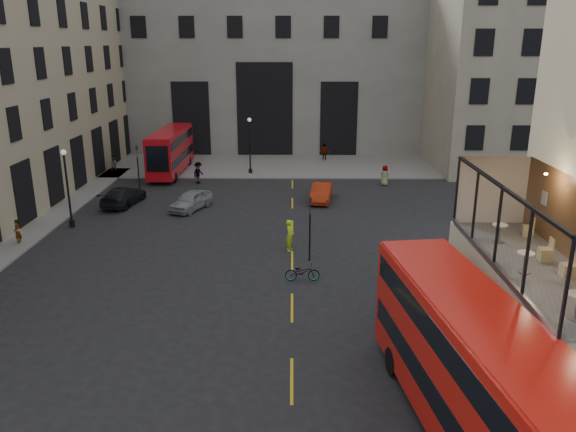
{
  "coord_description": "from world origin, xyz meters",
  "views": [
    {
      "loc": [
        -1.99,
        -18.13,
        12.09
      ],
      "look_at": [
        -2.23,
        11.0,
        3.0
      ],
      "focal_mm": 35.0,
      "sensor_mm": 36.0,
      "label": 1
    }
  ],
  "objects_px": {
    "traffic_light_far": "(138,162)",
    "cafe_table_far": "(500,230)",
    "street_lamp_b": "(250,149)",
    "bus_near": "(471,365)",
    "pedestrian_d": "(385,175)",
    "pedestrian_e": "(17,232)",
    "traffic_light_near": "(310,221)",
    "cafe_chair_c": "(545,254)",
    "street_lamp_a": "(68,193)",
    "cafe_chair_b": "(568,270)",
    "cafe_chair_d": "(528,230)",
    "car_c": "(123,196)",
    "pedestrian_c": "(324,153)",
    "bicycle": "(302,272)",
    "pedestrian_b": "(198,173)",
    "cyclist": "(290,235)",
    "pedestrian_a": "(114,164)",
    "car_a": "(191,200)",
    "bus_far": "(171,149)",
    "cafe_table_mid": "(525,259)",
    "car_b": "(321,192)"
  },
  "relations": [
    {
      "from": "car_b",
      "to": "street_lamp_a",
      "type": "bearing_deg",
      "value": -150.7
    },
    {
      "from": "bicycle",
      "to": "cafe_chair_c",
      "type": "height_order",
      "value": "cafe_chair_c"
    },
    {
      "from": "traffic_light_near",
      "to": "street_lamp_b",
      "type": "height_order",
      "value": "street_lamp_b"
    },
    {
      "from": "bicycle",
      "to": "pedestrian_b",
      "type": "distance_m",
      "value": 22.88
    },
    {
      "from": "pedestrian_a",
      "to": "pedestrian_e",
      "type": "xyz_separation_m",
      "value": [
        0.0,
        -19.66,
        -0.06
      ]
    },
    {
      "from": "car_b",
      "to": "cafe_table_mid",
      "type": "xyz_separation_m",
      "value": [
        5.57,
        -25.14,
        4.38
      ]
    },
    {
      "from": "traffic_light_far",
      "to": "pedestrian_d",
      "type": "distance_m",
      "value": 21.19
    },
    {
      "from": "pedestrian_b",
      "to": "pedestrian_e",
      "type": "height_order",
      "value": "pedestrian_b"
    },
    {
      "from": "traffic_light_near",
      "to": "car_b",
      "type": "distance_m",
      "value": 12.85
    },
    {
      "from": "car_c",
      "to": "cafe_chair_d",
      "type": "relative_size",
      "value": 6.14
    },
    {
      "from": "car_a",
      "to": "cafe_chair_b",
      "type": "xyz_separation_m",
      "value": [
        16.78,
        -23.05,
        4.15
      ]
    },
    {
      "from": "street_lamp_a",
      "to": "pedestrian_c",
      "type": "bearing_deg",
      "value": 50.17
    },
    {
      "from": "traffic_light_far",
      "to": "traffic_light_near",
      "type": "bearing_deg",
      "value": -48.81
    },
    {
      "from": "street_lamp_a",
      "to": "pedestrian_d",
      "type": "relative_size",
      "value": 2.98
    },
    {
      "from": "bus_far",
      "to": "pedestrian_b",
      "type": "height_order",
      "value": "bus_far"
    },
    {
      "from": "traffic_light_near",
      "to": "pedestrian_a",
      "type": "relative_size",
      "value": 2.17
    },
    {
      "from": "traffic_light_near",
      "to": "cafe_chair_b",
      "type": "distance_m",
      "value": 15.41
    },
    {
      "from": "pedestrian_c",
      "to": "cafe_chair_b",
      "type": "xyz_separation_m",
      "value": [
        5.82,
        -40.84,
        3.92
      ]
    },
    {
      "from": "traffic_light_near",
      "to": "cafe_chair_c",
      "type": "distance_m",
      "value": 14.15
    },
    {
      "from": "traffic_light_near",
      "to": "cafe_chair_b",
      "type": "bearing_deg",
      "value": -57.55
    },
    {
      "from": "cafe_table_far",
      "to": "cafe_chair_d",
      "type": "distance_m",
      "value": 1.65
    },
    {
      "from": "cafe_table_far",
      "to": "cafe_chair_b",
      "type": "xyz_separation_m",
      "value": [
        1.12,
        -3.35,
        -0.22
      ]
    },
    {
      "from": "traffic_light_far",
      "to": "cafe_chair_b",
      "type": "height_order",
      "value": "cafe_chair_b"
    },
    {
      "from": "bicycle",
      "to": "pedestrian_d",
      "type": "height_order",
      "value": "pedestrian_d"
    },
    {
      "from": "traffic_light_near",
      "to": "street_lamp_a",
      "type": "relative_size",
      "value": 0.71
    },
    {
      "from": "cafe_table_far",
      "to": "cafe_chair_d",
      "type": "bearing_deg",
      "value": 27.95
    },
    {
      "from": "pedestrian_b",
      "to": "pedestrian_d",
      "type": "relative_size",
      "value": 1.08
    },
    {
      "from": "traffic_light_far",
      "to": "pedestrian_a",
      "type": "bearing_deg",
      "value": 123.0
    },
    {
      "from": "pedestrian_c",
      "to": "pedestrian_e",
      "type": "xyz_separation_m",
      "value": [
        -20.35,
        -25.5,
        -0.12
      ]
    },
    {
      "from": "traffic_light_far",
      "to": "cafe_table_far",
      "type": "bearing_deg",
      "value": -50.45
    },
    {
      "from": "pedestrian_d",
      "to": "traffic_light_near",
      "type": "bearing_deg",
      "value": 109.4
    },
    {
      "from": "car_a",
      "to": "pedestrian_b",
      "type": "xyz_separation_m",
      "value": [
        -0.71,
        8.04,
        0.26
      ]
    },
    {
      "from": "cafe_chair_d",
      "to": "cafe_chair_c",
      "type": "bearing_deg",
      "value": -99.61
    },
    {
      "from": "cafe_chair_b",
      "to": "pedestrian_e",
      "type": "bearing_deg",
      "value": 149.61
    },
    {
      "from": "street_lamp_a",
      "to": "car_a",
      "type": "bearing_deg",
      "value": 29.68
    },
    {
      "from": "street_lamp_b",
      "to": "bus_near",
      "type": "distance_m",
      "value": 38.24
    },
    {
      "from": "cyclist",
      "to": "street_lamp_b",
      "type": "bearing_deg",
      "value": 26.22
    },
    {
      "from": "street_lamp_a",
      "to": "pedestrian_d",
      "type": "xyz_separation_m",
      "value": [
        23.06,
        11.71,
        -1.5
      ]
    },
    {
      "from": "car_a",
      "to": "street_lamp_a",
      "type": "bearing_deg",
      "value": -127.13
    },
    {
      "from": "pedestrian_e",
      "to": "cafe_chair_d",
      "type": "height_order",
      "value": "cafe_chair_d"
    },
    {
      "from": "traffic_light_near",
      "to": "traffic_light_far",
      "type": "height_order",
      "value": "same"
    },
    {
      "from": "traffic_light_far",
      "to": "bus_near",
      "type": "distance_m",
      "value": 36.14
    },
    {
      "from": "cafe_table_mid",
      "to": "cafe_chair_b",
      "type": "xyz_separation_m",
      "value": [
        1.3,
        -0.36,
        -0.22
      ]
    },
    {
      "from": "car_c",
      "to": "cafe_chair_d",
      "type": "xyz_separation_m",
      "value": [
        22.52,
        -20.16,
        4.13
      ]
    },
    {
      "from": "traffic_light_far",
      "to": "pedestrian_b",
      "type": "xyz_separation_m",
      "value": [
        4.68,
        2.25,
        -1.46
      ]
    },
    {
      "from": "bus_near",
      "to": "pedestrian_b",
      "type": "relative_size",
      "value": 6.15
    },
    {
      "from": "traffic_light_near",
      "to": "bus_near",
      "type": "bearing_deg",
      "value": -73.35
    },
    {
      "from": "cyclist",
      "to": "traffic_light_far",
      "type": "bearing_deg",
      "value": 57.38
    },
    {
      "from": "pedestrian_d",
      "to": "cafe_table_mid",
      "type": "relative_size",
      "value": 2.48
    },
    {
      "from": "pedestrian_d",
      "to": "pedestrian_e",
      "type": "relative_size",
      "value": 1.1
    }
  ]
}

